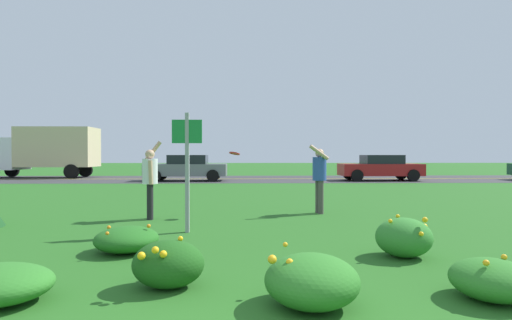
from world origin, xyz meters
TOP-DOWN VIEW (x-y plane):
  - ground_plane at (0.00, 11.44)m, footprint 120.00×120.00m
  - highway_strip at (0.00, 22.87)m, footprint 120.00×7.67m
  - highway_center_stripe at (0.00, 22.87)m, footprint 120.00×0.16m
  - daylily_clump_mid_right at (-0.88, 2.74)m, footprint 0.79×0.75m
  - daylily_clump_front_left at (-1.82, 4.42)m, footprint 0.95×0.99m
  - daylily_clump_front_center at (0.60, 2.15)m, footprint 0.91×0.95m
  - daylily_clump_mid_left at (2.23, 4.00)m, footprint 0.79×0.75m
  - daylily_clump_front_right at (2.45, 2.28)m, footprint 0.82×0.83m
  - sign_post_near_path at (-1.12, 5.94)m, footprint 0.56×0.10m
  - person_thrower_white_shirt at (-2.19, 7.53)m, footprint 0.40×0.53m
  - person_catcher_blue_shirt at (1.81, 8.33)m, footprint 0.51×0.55m
  - frisbee_red at (-0.29, 8.00)m, footprint 0.27×0.26m
  - car_red_center_left at (7.63, 21.15)m, footprint 4.50×2.00m
  - car_gray_center_right at (-3.31, 21.15)m, footprint 4.50×2.00m
  - box_truck_white at (-12.88, 24.60)m, footprint 6.70×2.46m

SIDE VIEW (x-z plane):
  - ground_plane at x=0.00m, z-range 0.00..0.00m
  - highway_strip at x=0.00m, z-range 0.00..0.01m
  - highway_center_stripe at x=0.00m, z-range 0.01..0.01m
  - daylily_clump_front_left at x=-1.82m, z-range -0.02..0.40m
  - daylily_clump_front_right at x=2.45m, z-range -0.02..0.43m
  - daylily_clump_front_center at x=0.60m, z-range -0.02..0.52m
  - daylily_clump_mid_right at x=-0.88m, z-range -0.02..0.54m
  - daylily_clump_mid_left at x=2.23m, z-range -0.02..0.59m
  - car_red_center_left at x=7.63m, z-range 0.01..1.46m
  - car_gray_center_right at x=-3.31m, z-range 0.01..1.46m
  - person_thrower_white_shirt at x=-2.19m, z-range 0.05..1.84m
  - person_catcher_blue_shirt at x=1.81m, z-range 0.11..1.82m
  - sign_post_near_path at x=-1.12m, z-range 0.25..2.49m
  - frisbee_red at x=-0.29m, z-range 1.43..1.55m
  - box_truck_white at x=-12.88m, z-range 0.20..3.40m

